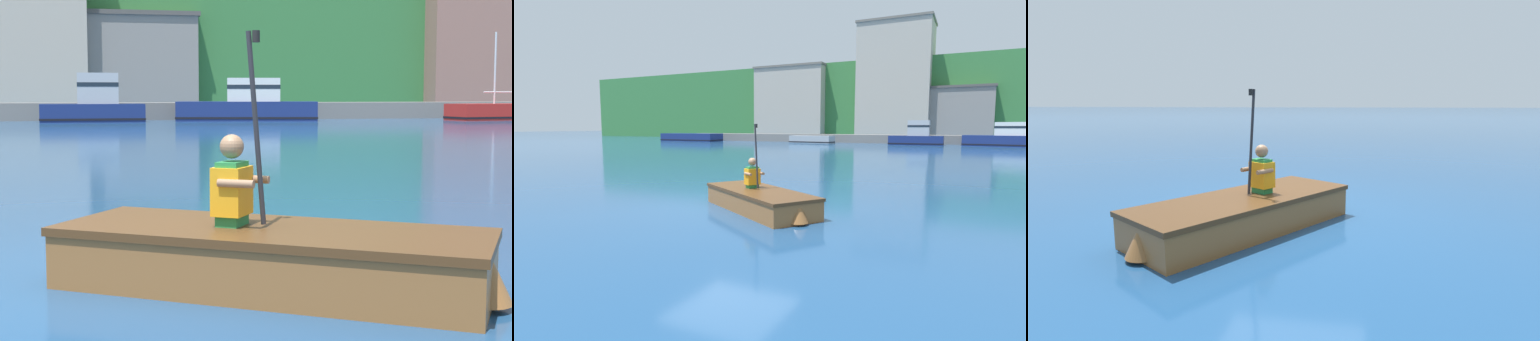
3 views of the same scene
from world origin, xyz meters
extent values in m
plane|color=navy|center=(0.00, 0.00, 0.00)|extent=(300.00, 300.00, 0.00)
cube|color=#387A3D|center=(0.00, 57.95, 5.41)|extent=(120.00, 20.00, 10.82)
cube|color=gray|center=(1.25, 49.86, 3.26)|extent=(11.96, 6.36, 6.52)
cube|color=#4F4C49|center=(1.25, 49.86, 6.67)|extent=(12.26, 6.66, 0.30)
cube|color=#9E6B5B|center=(28.90, 51.42, 7.18)|extent=(9.83, 10.92, 14.36)
cube|color=slate|center=(0.00, 36.51, 0.45)|extent=(57.19, 2.40, 0.90)
cube|color=red|center=(20.93, 31.93, 0.43)|extent=(5.74, 2.82, 0.86)
cube|color=black|center=(20.93, 31.93, 0.15)|extent=(5.79, 2.86, 0.10)
cylinder|color=silver|center=(20.66, 31.88, 2.71)|extent=(0.10, 0.10, 3.71)
cylinder|color=silver|center=(21.47, 32.03, 1.46)|extent=(2.99, 0.60, 0.07)
cube|color=navy|center=(0.10, 32.97, 0.44)|extent=(4.93, 1.57, 0.89)
cube|color=black|center=(0.10, 32.97, 0.16)|extent=(4.97, 1.61, 0.10)
cube|color=#B2B2B7|center=(0.35, 32.97, 1.62)|extent=(1.93, 1.24, 1.48)
cube|color=#19232D|center=(0.35, 32.97, 1.81)|extent=(1.95, 1.26, 0.20)
cube|color=navy|center=(7.72, 33.31, 0.49)|extent=(7.29, 3.31, 0.98)
cube|color=black|center=(7.72, 33.31, 0.17)|extent=(7.33, 3.35, 0.10)
cube|color=silver|center=(8.07, 33.25, 1.57)|extent=(2.88, 2.09, 1.17)
cube|color=#19232D|center=(8.07, 33.25, 1.72)|extent=(2.91, 2.11, 0.20)
cube|color=#935B2D|center=(0.92, -0.39, 0.22)|extent=(3.05, 2.50, 0.43)
cube|color=#513219|center=(0.92, -0.39, 0.40)|extent=(3.11, 2.55, 0.06)
cube|color=#513219|center=(0.92, -0.39, 0.39)|extent=(2.60, 2.11, 0.02)
cone|color=#935B2D|center=(2.11, -1.16, 0.24)|extent=(0.52, 0.52, 0.39)
cube|color=#935B2D|center=(0.74, -0.27, 0.38)|extent=(0.69, 0.94, 0.03)
cube|color=#267F3F|center=(0.67, -0.23, 0.66)|extent=(0.26, 0.29, 0.45)
cube|color=orange|center=(0.67, -0.23, 0.68)|extent=(0.33, 0.36, 0.34)
sphere|color=#997051|center=(0.67, -0.23, 0.99)|extent=(0.17, 0.17, 0.17)
cylinder|color=#997051|center=(0.67, -0.40, 0.75)|extent=(0.25, 0.19, 0.06)
cylinder|color=#997051|center=(0.83, -0.15, 0.75)|extent=(0.25, 0.19, 0.06)
cylinder|color=#232328|center=(0.83, -0.33, 1.12)|extent=(0.14, 0.11, 1.33)
cylinder|color=black|center=(0.83, -0.33, 1.74)|extent=(0.05, 0.05, 0.08)
camera|label=1|loc=(-0.33, -5.57, 1.35)|focal=55.00mm
camera|label=2|loc=(4.75, -7.54, 1.71)|focal=28.00mm
camera|label=3|loc=(5.72, 0.96, 1.61)|focal=28.00mm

